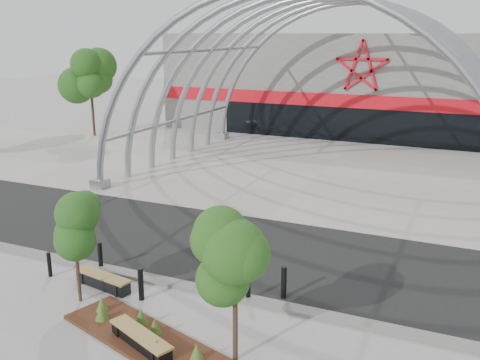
# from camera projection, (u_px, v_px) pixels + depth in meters

# --- Properties ---
(ground) EXTENTS (140.00, 140.00, 0.00)m
(ground) POSITION_uv_depth(u_px,v_px,m) (191.00, 285.00, 17.71)
(ground) COLOR #979792
(ground) RESTS_ON ground
(road) EXTENTS (140.00, 7.00, 0.02)m
(road) POSITION_uv_depth(u_px,v_px,m) (235.00, 247.00, 20.79)
(road) COLOR black
(road) RESTS_ON ground
(forecourt) EXTENTS (60.00, 17.00, 0.04)m
(forecourt) POSITION_uv_depth(u_px,v_px,m) (320.00, 175.00, 31.35)
(forecourt) COLOR #A8A398
(forecourt) RESTS_ON ground
(kerb) EXTENTS (60.00, 0.50, 0.12)m
(kerb) POSITION_uv_depth(u_px,v_px,m) (187.00, 286.00, 17.48)
(kerb) COLOR slate
(kerb) RESTS_ON ground
(arena_building) EXTENTS (34.00, 15.24, 8.00)m
(arena_building) POSITION_uv_depth(u_px,v_px,m) (379.00, 81.00, 46.10)
(arena_building) COLOR slate
(arena_building) RESTS_ON ground
(vault_canopy) EXTENTS (20.80, 15.80, 20.36)m
(vault_canopy) POSITION_uv_depth(u_px,v_px,m) (320.00, 175.00, 31.35)
(vault_canopy) COLOR #94999E
(vault_canopy) RESTS_ON ground
(planting_bed) EXTENTS (5.57, 3.12, 0.56)m
(planting_bed) POSITION_uv_depth(u_px,v_px,m) (143.00, 335.00, 14.55)
(planting_bed) COLOR #391710
(planting_bed) RESTS_ON ground
(street_tree_0) EXTENTS (1.46, 1.46, 3.33)m
(street_tree_0) POSITION_uv_depth(u_px,v_px,m) (74.00, 229.00, 16.03)
(street_tree_0) COLOR #332118
(street_tree_0) RESTS_ON ground
(street_tree_1) EXTENTS (1.64, 1.64, 3.88)m
(street_tree_1) POSITION_uv_depth(u_px,v_px,m) (235.00, 259.00, 12.94)
(street_tree_1) COLOR #312114
(street_tree_1) RESTS_ON ground
(bench_0) EXTENTS (2.25, 0.85, 0.46)m
(bench_0) POSITION_uv_depth(u_px,v_px,m) (103.00, 281.00, 17.47)
(bench_0) COLOR black
(bench_0) RESTS_ON ground
(bench_1) EXTENTS (2.29, 1.32, 0.48)m
(bench_1) POSITION_uv_depth(u_px,v_px,m) (141.00, 341.00, 14.06)
(bench_1) COLOR black
(bench_1) RESTS_ON ground
(bollard_0) EXTENTS (0.14, 0.14, 0.86)m
(bollard_0) POSITION_uv_depth(u_px,v_px,m) (49.00, 265.00, 18.23)
(bollard_0) COLOR black
(bollard_0) RESTS_ON ground
(bollard_1) EXTENTS (0.16, 0.16, 1.00)m
(bollard_1) POSITION_uv_depth(u_px,v_px,m) (100.00, 256.00, 18.78)
(bollard_1) COLOR black
(bollard_1) RESTS_ON ground
(bollard_2) EXTENTS (0.17, 0.17, 1.06)m
(bollard_2) POSITION_uv_depth(u_px,v_px,m) (141.00, 284.00, 16.60)
(bollard_2) COLOR black
(bollard_2) RESTS_ON ground
(bollard_3) EXTENTS (0.15, 0.15, 0.95)m
(bollard_3) POSITION_uv_depth(u_px,v_px,m) (248.00, 286.00, 16.58)
(bollard_3) COLOR black
(bollard_3) RESTS_ON ground
(bollard_4) EXTENTS (0.17, 0.17, 1.07)m
(bollard_4) POSITION_uv_depth(u_px,v_px,m) (284.00, 283.00, 16.68)
(bollard_4) COLOR black
(bollard_4) RESTS_ON ground
(bg_tree_0) EXTENTS (3.00, 3.00, 6.45)m
(bg_tree_0) POSITION_uv_depth(u_px,v_px,m) (90.00, 78.00, 41.92)
(bg_tree_0) COLOR black
(bg_tree_0) RESTS_ON ground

